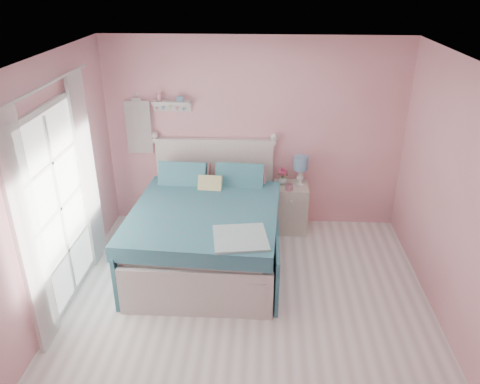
# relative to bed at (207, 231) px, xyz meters

# --- Properties ---
(floor) EXTENTS (4.50, 4.50, 0.00)m
(floor) POSITION_rel_bed_xyz_m (0.54, -1.17, -0.42)
(floor) COLOR silver
(floor) RESTS_ON ground
(room_shell) EXTENTS (4.50, 4.50, 4.50)m
(room_shell) POSITION_rel_bed_xyz_m (0.54, -1.17, 1.17)
(room_shell) COLOR pink
(room_shell) RESTS_ON floor
(bed) EXTENTS (1.80, 2.20, 1.25)m
(bed) POSITION_rel_bed_xyz_m (0.00, 0.00, 0.00)
(bed) COLOR silver
(bed) RESTS_ON floor
(nightstand) EXTENTS (0.47, 0.46, 0.67)m
(nightstand) POSITION_rel_bed_xyz_m (1.06, 0.83, -0.08)
(nightstand) COLOR beige
(nightstand) RESTS_ON floor
(table_lamp) EXTENTS (0.20, 0.20, 0.40)m
(table_lamp) POSITION_rel_bed_xyz_m (1.17, 0.88, 0.54)
(table_lamp) COLOR white
(table_lamp) RESTS_ON nightstand
(vase) EXTENTS (0.18, 0.18, 0.14)m
(vase) POSITION_rel_bed_xyz_m (0.94, 0.87, 0.33)
(vase) COLOR silver
(vase) RESTS_ON nightstand
(teacup) EXTENTS (0.14, 0.14, 0.08)m
(teacup) POSITION_rel_bed_xyz_m (1.02, 0.68, 0.30)
(teacup) COLOR #C58492
(teacup) RESTS_ON nightstand
(roses) EXTENTS (0.14, 0.11, 0.12)m
(roses) POSITION_rel_bed_xyz_m (0.94, 0.87, 0.44)
(roses) COLOR #BE4162
(roses) RESTS_ON vase
(wall_shelf) EXTENTS (0.50, 0.15, 0.25)m
(wall_shelf) POSITION_rel_bed_xyz_m (-0.55, 1.02, 1.32)
(wall_shelf) COLOR silver
(wall_shelf) RESTS_ON room_shell
(hanging_dress) EXTENTS (0.34, 0.03, 0.72)m
(hanging_dress) POSITION_rel_bed_xyz_m (-1.01, 1.01, 0.98)
(hanging_dress) COLOR white
(hanging_dress) RESTS_ON room_shell
(french_door) EXTENTS (0.04, 1.32, 2.16)m
(french_door) POSITION_rel_bed_xyz_m (-1.43, -0.77, 0.66)
(french_door) COLOR silver
(french_door) RESTS_ON floor
(curtain_near) EXTENTS (0.04, 0.40, 2.32)m
(curtain_near) POSITION_rel_bed_xyz_m (-1.38, -1.51, 0.76)
(curtain_near) COLOR white
(curtain_near) RESTS_ON floor
(curtain_far) EXTENTS (0.04, 0.40, 2.32)m
(curtain_far) POSITION_rel_bed_xyz_m (-1.38, -0.02, 0.76)
(curtain_far) COLOR white
(curtain_far) RESTS_ON floor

